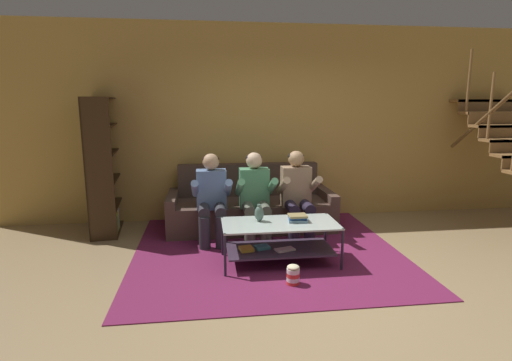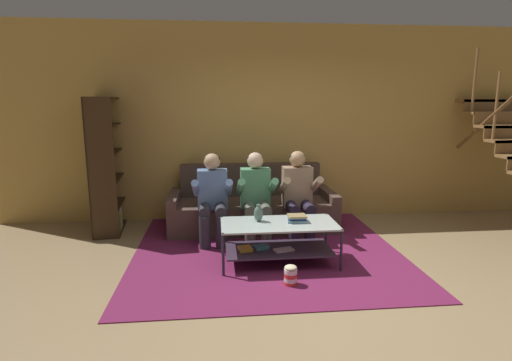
% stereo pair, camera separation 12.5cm
% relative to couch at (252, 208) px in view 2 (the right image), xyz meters
% --- Properties ---
extents(ground, '(16.80, 16.80, 0.00)m').
position_rel_couch_xyz_m(ground, '(0.49, -1.90, -0.29)').
color(ground, '#9C825C').
extents(back_partition, '(8.40, 0.12, 2.90)m').
position_rel_couch_xyz_m(back_partition, '(0.49, 0.56, 1.16)').
color(back_partition, tan).
rests_on(back_partition, ground).
extents(couch, '(2.31, 0.88, 0.88)m').
position_rel_couch_xyz_m(couch, '(0.00, 0.00, 0.00)').
color(couch, '#4F3A32').
rests_on(couch, ground).
extents(person_seated_left, '(0.50, 0.58, 1.13)m').
position_rel_couch_xyz_m(person_seated_left, '(-0.56, -0.53, 0.33)').
color(person_seated_left, '#2E2D35').
rests_on(person_seated_left, ground).
extents(person_seated_middle, '(0.50, 0.58, 1.13)m').
position_rel_couch_xyz_m(person_seated_middle, '(0.00, -0.53, 0.33)').
color(person_seated_middle, '#525749').
rests_on(person_seated_middle, ground).
extents(person_seated_right, '(0.50, 0.58, 1.15)m').
position_rel_couch_xyz_m(person_seated_right, '(0.56, -0.53, 0.34)').
color(person_seated_right, '#251E30').
rests_on(person_seated_right, ground).
extents(coffee_table, '(1.27, 0.61, 0.47)m').
position_rel_couch_xyz_m(coffee_table, '(0.16, -1.34, 0.02)').
color(coffee_table, '#B2C2BC').
rests_on(coffee_table, ground).
extents(area_rug, '(3.14, 3.28, 0.01)m').
position_rel_couch_xyz_m(area_rug, '(0.09, -0.80, -0.28)').
color(area_rug, '#6D1E46').
rests_on(area_rug, ground).
extents(vase, '(0.10, 0.10, 0.19)m').
position_rel_couch_xyz_m(vase, '(-0.05, -1.25, 0.27)').
color(vase, '#4F6C61').
rests_on(vase, coffee_table).
extents(book_stack, '(0.23, 0.19, 0.08)m').
position_rel_couch_xyz_m(book_stack, '(0.38, -1.31, 0.22)').
color(book_stack, '#6F95AE').
rests_on(book_stack, coffee_table).
extents(bookshelf, '(0.44, 1.09, 1.84)m').
position_rel_couch_xyz_m(bookshelf, '(-2.05, 0.12, 0.47)').
color(bookshelf, '#342212').
rests_on(bookshelf, ground).
extents(popcorn_tub, '(0.13, 0.13, 0.21)m').
position_rel_couch_xyz_m(popcorn_tub, '(0.20, -1.89, -0.18)').
color(popcorn_tub, red).
rests_on(popcorn_tub, ground).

